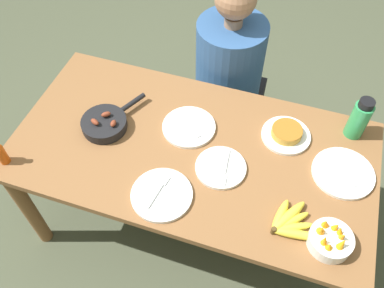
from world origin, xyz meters
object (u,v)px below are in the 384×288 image
(empty_plate_far_right, at_px, (343,173))
(skillet, at_px, (105,123))
(banana_bunch, at_px, (290,223))
(empty_plate_near_front, at_px, (221,168))
(empty_plate_mid_edge, at_px, (189,127))
(hot_sauce_bottle, at_px, (0,152))
(person_figure, at_px, (227,87))
(fruit_bowl_mango, at_px, (330,240))
(frittata_plate_center, at_px, (286,134))
(water_bottle, at_px, (359,119))
(empty_plate_far_left, at_px, (162,195))

(empty_plate_far_right, bearing_deg, skillet, -175.67)
(banana_bunch, distance_m, empty_plate_near_front, 0.37)
(banana_bunch, distance_m, skillet, 0.93)
(empty_plate_near_front, bearing_deg, skillet, 174.32)
(empty_plate_far_right, bearing_deg, empty_plate_mid_edge, 177.21)
(hot_sauce_bottle, distance_m, person_figure, 1.28)
(empty_plate_near_front, height_order, fruit_bowl_mango, fruit_bowl_mango)
(frittata_plate_center, height_order, empty_plate_mid_edge, frittata_plate_center)
(banana_bunch, distance_m, empty_plate_far_right, 0.36)
(frittata_plate_center, relative_size, empty_plate_mid_edge, 0.90)
(empty_plate_far_right, relative_size, person_figure, 0.23)
(water_bottle, bearing_deg, hot_sauce_bottle, -155.81)
(empty_plate_near_front, height_order, person_figure, person_figure)
(frittata_plate_center, bearing_deg, skillet, -165.52)
(skillet, relative_size, empty_plate_near_front, 1.50)
(frittata_plate_center, height_order, empty_plate_far_right, frittata_plate_center)
(fruit_bowl_mango, bearing_deg, banana_bunch, 169.08)
(water_bottle, bearing_deg, empty_plate_far_right, -94.48)
(empty_plate_near_front, bearing_deg, empty_plate_far_left, -133.25)
(banana_bunch, relative_size, fruit_bowl_mango, 1.27)
(empty_plate_far_right, distance_m, hot_sauce_bottle, 1.48)
(empty_plate_near_front, bearing_deg, water_bottle, 36.16)
(fruit_bowl_mango, distance_m, water_bottle, 0.59)
(skillet, relative_size, hot_sauce_bottle, 2.16)
(empty_plate_near_front, relative_size, person_figure, 0.19)
(water_bottle, bearing_deg, frittata_plate_center, -157.94)
(banana_bunch, height_order, person_figure, person_figure)
(banana_bunch, xyz_separation_m, frittata_plate_center, (-0.09, 0.44, 0.00))
(fruit_bowl_mango, bearing_deg, person_figure, 124.34)
(empty_plate_near_front, bearing_deg, empty_plate_far_right, 15.35)
(banana_bunch, distance_m, frittata_plate_center, 0.45)
(empty_plate_far_left, distance_m, water_bottle, 0.94)
(person_figure, bearing_deg, empty_plate_mid_edge, -95.20)
(banana_bunch, bearing_deg, frittata_plate_center, 101.97)
(banana_bunch, relative_size, empty_plate_far_right, 0.80)
(empty_plate_mid_edge, xyz_separation_m, fruit_bowl_mango, (0.69, -0.38, 0.03))
(hot_sauce_bottle, bearing_deg, empty_plate_far_left, 4.30)
(empty_plate_far_left, bearing_deg, frittata_plate_center, 47.75)
(empty_plate_near_front, xyz_separation_m, water_bottle, (0.53, 0.38, 0.09))
(frittata_plate_center, xyz_separation_m, water_bottle, (0.29, 0.12, 0.08))
(fruit_bowl_mango, distance_m, hot_sauce_bottle, 1.40)
(frittata_plate_center, distance_m, fruit_bowl_mango, 0.53)
(empty_plate_near_front, relative_size, water_bottle, 1.03)
(empty_plate_far_left, relative_size, water_bottle, 1.19)
(fruit_bowl_mango, bearing_deg, hot_sauce_bottle, -177.66)
(hot_sauce_bottle, bearing_deg, empty_plate_near_front, 15.98)
(hot_sauce_bottle, bearing_deg, banana_bunch, 4.02)
(skillet, distance_m, empty_plate_far_right, 1.09)
(water_bottle, relative_size, person_figure, 0.19)
(banana_bunch, distance_m, person_figure, 1.06)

